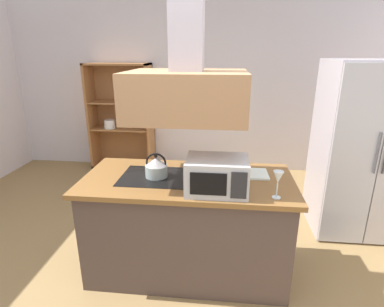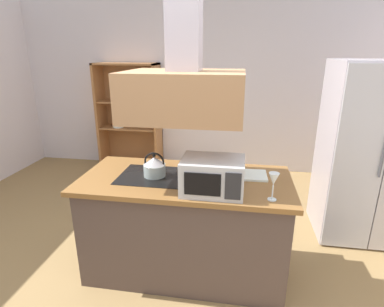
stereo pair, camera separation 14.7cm
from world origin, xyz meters
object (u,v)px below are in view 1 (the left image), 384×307
Objects in this scene: refrigerator at (363,150)px; dish_cabinet at (122,124)px; wine_glass_on_counter at (278,178)px; cutting_board at (248,174)px; microwave at (217,175)px; kettle at (156,167)px.

dish_cabinet is (-3.15, 1.57, -0.15)m from refrigerator.
refrigerator reaches higher than wine_glass_on_counter.
dish_cabinet reaches higher than cutting_board.
dish_cabinet is 3.16m from microwave.
wine_glass_on_counter is (2.07, -2.76, 0.29)m from dish_cabinet.
dish_cabinet is at bearing 129.00° from cutting_board.
refrigerator is 2.21m from kettle.
refrigerator is 5.39× the size of cutting_board.
microwave is 2.23× the size of wine_glass_on_counter.
dish_cabinet is 8.40× the size of wine_glass_on_counter.
kettle is at bearing -65.49° from dish_cabinet.
dish_cabinet reaches higher than kettle.
refrigerator is at bearing 31.82° from cutting_board.
microwave is (-0.26, -0.35, 0.12)m from cutting_board.
dish_cabinet is at bearing 126.89° from wine_glass_on_counter.
dish_cabinet is 8.30× the size of kettle.
wine_glass_on_counter is (0.43, -0.07, 0.02)m from microwave.
kettle is at bearing -170.50° from cutting_board.
refrigerator is 1.88m from microwave.
microwave is (1.64, -2.69, 0.27)m from dish_cabinet.
microwave is at bearing -126.22° from cutting_board.
refrigerator reaches higher than dish_cabinet.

